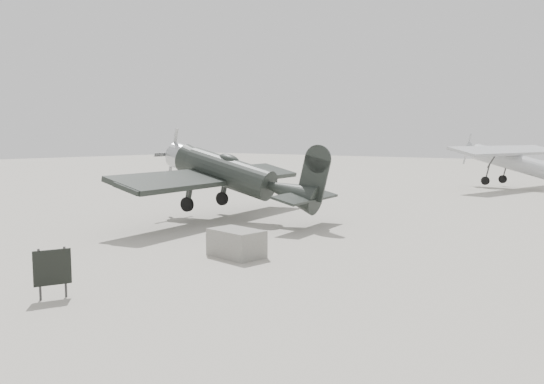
{
  "coord_description": "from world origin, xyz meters",
  "views": [
    {
      "loc": [
        11.2,
        -14.04,
        3.66
      ],
      "look_at": [
        -1.68,
        2.58,
        1.5
      ],
      "focal_mm": 35.0,
      "sensor_mm": 36.0,
      "label": 1
    }
  ],
  "objects_px": {
    "lowwing_monoplane": "(237,176)",
    "equipment_block": "(236,243)",
    "highwing_monoplane": "(516,159)",
    "sign_board": "(52,268)"
  },
  "relations": [
    {
      "from": "highwing_monoplane",
      "to": "sign_board",
      "type": "xyz_separation_m",
      "value": [
        -1.78,
        -34.31,
        -1.46
      ]
    },
    {
      "from": "highwing_monoplane",
      "to": "sign_board",
      "type": "distance_m",
      "value": 34.39
    },
    {
      "from": "lowwing_monoplane",
      "to": "equipment_block",
      "type": "xyz_separation_m",
      "value": [
        4.78,
        -5.42,
        -1.55
      ]
    },
    {
      "from": "highwing_monoplane",
      "to": "lowwing_monoplane",
      "type": "bearing_deg",
      "value": -90.45
    },
    {
      "from": "equipment_block",
      "to": "sign_board",
      "type": "xyz_separation_m",
      "value": [
        -0.44,
        -5.79,
        0.28
      ]
    },
    {
      "from": "equipment_block",
      "to": "sign_board",
      "type": "bearing_deg",
      "value": -94.37
    },
    {
      "from": "lowwing_monoplane",
      "to": "highwing_monoplane",
      "type": "relative_size",
      "value": 0.95
    },
    {
      "from": "lowwing_monoplane",
      "to": "sign_board",
      "type": "relative_size",
      "value": 9.84
    },
    {
      "from": "lowwing_monoplane",
      "to": "sign_board",
      "type": "height_order",
      "value": "lowwing_monoplane"
    },
    {
      "from": "highwing_monoplane",
      "to": "sign_board",
      "type": "height_order",
      "value": "highwing_monoplane"
    }
  ]
}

